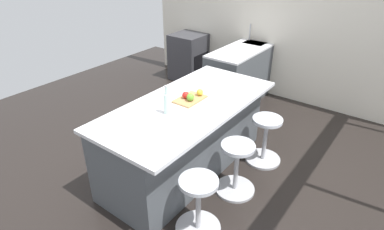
{
  "coord_description": "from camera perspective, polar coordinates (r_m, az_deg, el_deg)",
  "views": [
    {
      "loc": [
        2.31,
        2.03,
        2.47
      ],
      "look_at": [
        -0.18,
        0.15,
        0.76
      ],
      "focal_mm": 30.1,
      "sensor_mm": 36.0,
      "label": 1
    }
  ],
  "objects": [
    {
      "name": "sink_cabinet",
      "position": [
        5.76,
        9.93,
        7.86
      ],
      "size": [
        1.93,
        0.6,
        1.2
      ],
      "color": "#4C5156",
      "rests_on": "ground_plane"
    },
    {
      "name": "ground_plane",
      "position": [
        3.95,
        -3.39,
        -10.14
      ],
      "size": [
        7.45,
        7.45,
        0.0
      ],
      "primitive_type": "plane",
      "color": "black"
    },
    {
      "name": "oven_range",
      "position": [
        6.43,
        -0.61,
        10.27
      ],
      "size": [
        0.6,
        0.61,
        0.89
      ],
      "color": "#38383D",
      "rests_on": "ground_plane"
    },
    {
      "name": "apple_yellow",
      "position": [
        3.65,
        1.4,
        4.05
      ],
      "size": [
        0.08,
        0.08,
        0.08
      ],
      "primitive_type": "sphere",
      "color": "gold",
      "rests_on": "cutting_board"
    },
    {
      "name": "stool_by_window",
      "position": [
        4.08,
        12.78,
        -4.54
      ],
      "size": [
        0.44,
        0.44,
        0.61
      ],
      "color": "#B7B7BC",
      "rests_on": "ground_plane"
    },
    {
      "name": "interior_partition_left",
      "position": [
        5.65,
        16.13,
        17.59
      ],
      "size": [
        0.15,
        5.18,
        2.97
      ],
      "color": "silver",
      "rests_on": "ground_plane"
    },
    {
      "name": "cutting_board",
      "position": [
        3.59,
        -0.37,
        2.82
      ],
      "size": [
        0.36,
        0.24,
        0.02
      ],
      "primitive_type": "cube",
      "color": "tan",
      "rests_on": "kitchen_island"
    },
    {
      "name": "apple_red",
      "position": [
        3.58,
        -1.15,
        3.56
      ],
      "size": [
        0.08,
        0.08,
        0.08
      ],
      "primitive_type": "sphere",
      "color": "red",
      "rests_on": "cutting_board"
    },
    {
      "name": "water_bottle",
      "position": [
        3.27,
        -4.51,
        2.17
      ],
      "size": [
        0.06,
        0.06,
        0.31
      ],
      "color": "silver",
      "rests_on": "kitchen_island"
    },
    {
      "name": "stool_middle",
      "position": [
        3.56,
        7.85,
        -9.55
      ],
      "size": [
        0.44,
        0.44,
        0.61
      ],
      "color": "#B7B7BC",
      "rests_on": "ground_plane"
    },
    {
      "name": "apple_green",
      "position": [
        3.52,
        -0.28,
        3.17
      ],
      "size": [
        0.09,
        0.09,
        0.09
      ],
      "primitive_type": "sphere",
      "color": "#609E2D",
      "rests_on": "cutting_board"
    },
    {
      "name": "stool_near_camera",
      "position": [
        3.11,
        1.12,
        -16.01
      ],
      "size": [
        0.44,
        0.44,
        0.61
      ],
      "color": "#B7B7BC",
      "rests_on": "ground_plane"
    },
    {
      "name": "kitchen_island",
      "position": [
        3.77,
        -1.18,
        -3.68
      ],
      "size": [
        2.21,
        1.04,
        0.89
      ],
      "color": "#4C5156",
      "rests_on": "ground_plane"
    }
  ]
}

